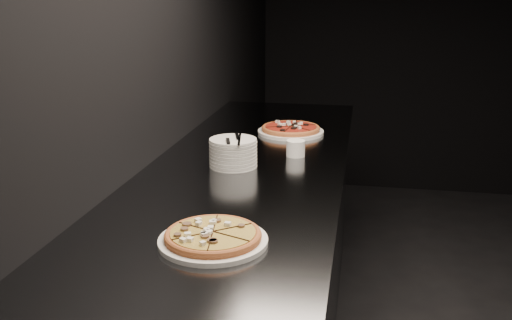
% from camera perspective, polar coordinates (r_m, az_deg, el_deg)
% --- Properties ---
extents(wall_left, '(0.02, 5.00, 2.80)m').
position_cam_1_polar(wall_left, '(2.24, -10.24, 12.28)').
color(wall_left, black).
rests_on(wall_left, floor).
extents(counter, '(0.74, 2.44, 0.92)m').
position_cam_1_polar(counter, '(2.39, -0.62, -10.69)').
color(counter, '#585A5F').
rests_on(counter, floor).
extents(pizza_mushroom, '(0.33, 0.33, 0.03)m').
position_cam_1_polar(pizza_mushroom, '(1.51, -4.32, -7.68)').
color(pizza_mushroom, white).
rests_on(pizza_mushroom, counter).
extents(pizza_tomato, '(0.36, 0.36, 0.04)m').
position_cam_1_polar(pizza_tomato, '(2.66, 3.50, 3.07)').
color(pizza_tomato, white).
rests_on(pizza_tomato, counter).
extents(plate_stack, '(0.18, 0.18, 0.11)m').
position_cam_1_polar(plate_stack, '(2.14, -2.30, 0.74)').
color(plate_stack, white).
rests_on(plate_stack, counter).
extents(cutlery, '(0.06, 0.19, 0.01)m').
position_cam_1_polar(cutlery, '(2.11, -2.22, 2.09)').
color(cutlery, '#AEB1B5').
rests_on(cutlery, plate_stack).
extents(ramekin, '(0.07, 0.07, 0.07)m').
position_cam_1_polar(ramekin, '(2.28, 3.99, 1.23)').
color(ramekin, white).
rests_on(ramekin, counter).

